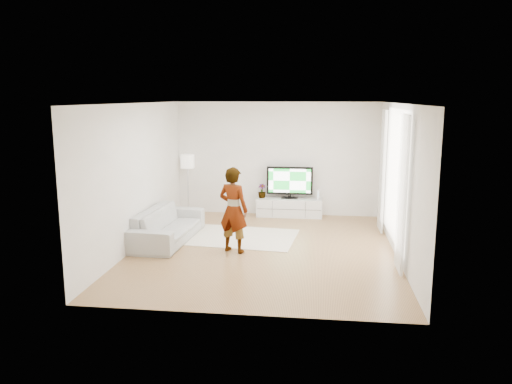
# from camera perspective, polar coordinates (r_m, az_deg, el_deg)

# --- Properties ---
(floor) EXTENTS (6.00, 6.00, 0.00)m
(floor) POSITION_cam_1_polar(r_m,az_deg,el_deg) (9.78, 0.86, -6.54)
(floor) COLOR #AE874E
(floor) RESTS_ON ground
(ceiling) EXTENTS (6.00, 6.00, 0.00)m
(ceiling) POSITION_cam_1_polar(r_m,az_deg,el_deg) (9.33, 0.91, 10.10)
(ceiling) COLOR white
(ceiling) RESTS_ON wall_back
(wall_left) EXTENTS (0.02, 6.00, 2.80)m
(wall_left) POSITION_cam_1_polar(r_m,az_deg,el_deg) (10.03, -13.47, 1.83)
(wall_left) COLOR white
(wall_left) RESTS_ON floor
(wall_right) EXTENTS (0.02, 6.00, 2.80)m
(wall_right) POSITION_cam_1_polar(r_m,az_deg,el_deg) (9.52, 16.02, 1.23)
(wall_right) COLOR white
(wall_right) RESTS_ON floor
(wall_back) EXTENTS (5.00, 0.02, 2.80)m
(wall_back) POSITION_cam_1_polar(r_m,az_deg,el_deg) (12.41, 2.39, 3.80)
(wall_back) COLOR white
(wall_back) RESTS_ON floor
(wall_front) EXTENTS (5.00, 0.02, 2.80)m
(wall_front) POSITION_cam_1_polar(r_m,az_deg,el_deg) (6.54, -1.97, -2.61)
(wall_front) COLOR white
(wall_front) RESTS_ON floor
(window) EXTENTS (0.01, 2.60, 2.50)m
(window) POSITION_cam_1_polar(r_m,az_deg,el_deg) (9.80, 15.66, 1.81)
(window) COLOR white
(window) RESTS_ON wall_right
(curtain_near) EXTENTS (0.04, 0.70, 2.60)m
(curtain_near) POSITION_cam_1_polar(r_m,az_deg,el_deg) (8.54, 16.35, -0.20)
(curtain_near) COLOR white
(curtain_near) RESTS_ON floor
(curtain_far) EXTENTS (0.04, 0.70, 2.60)m
(curtain_far) POSITION_cam_1_polar(r_m,az_deg,el_deg) (11.08, 14.25, 2.36)
(curtain_far) COLOR white
(curtain_far) RESTS_ON floor
(media_console) EXTENTS (1.61, 0.46, 0.45)m
(media_console) POSITION_cam_1_polar(r_m,az_deg,el_deg) (12.36, 3.83, -1.78)
(media_console) COLOR silver
(media_console) RESTS_ON floor
(television) EXTENTS (1.13, 0.22, 0.79)m
(television) POSITION_cam_1_polar(r_m,az_deg,el_deg) (12.26, 3.87, 1.23)
(television) COLOR black
(television) RESTS_ON media_console
(game_console) EXTENTS (0.06, 0.17, 0.23)m
(game_console) POSITION_cam_1_polar(r_m,az_deg,el_deg) (12.27, 7.13, -0.29)
(game_console) COLOR white
(game_console) RESTS_ON media_console
(potted_plant) EXTENTS (0.22, 0.22, 0.35)m
(potted_plant) POSITION_cam_1_polar(r_m,az_deg,el_deg) (12.33, 0.68, 0.12)
(potted_plant) COLOR #3F7238
(potted_plant) RESTS_ON media_console
(rug) EXTENTS (2.49, 1.91, 0.01)m
(rug) POSITION_cam_1_polar(r_m,az_deg,el_deg) (10.59, -1.91, -5.14)
(rug) COLOR white
(rug) RESTS_ON floor
(player) EXTENTS (0.70, 0.58, 1.63)m
(player) POSITION_cam_1_polar(r_m,az_deg,el_deg) (9.39, -2.60, -2.05)
(player) COLOR #334772
(player) RESTS_ON rug
(sofa) EXTENTS (1.02, 2.33, 0.67)m
(sofa) POSITION_cam_1_polar(r_m,az_deg,el_deg) (10.41, -10.00, -3.72)
(sofa) COLOR #AEADA9
(sofa) RESTS_ON floor
(floor_lamp) EXTENTS (0.34, 0.34, 1.51)m
(floor_lamp) POSITION_cam_1_polar(r_m,az_deg,el_deg) (12.51, -7.85, 3.19)
(floor_lamp) COLOR silver
(floor_lamp) RESTS_ON floor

